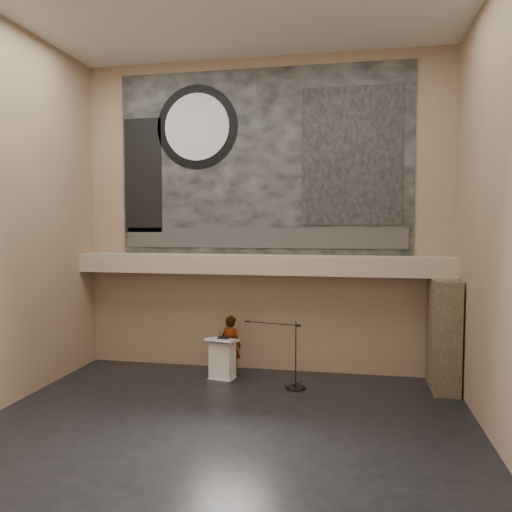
# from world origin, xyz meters

# --- Properties ---
(floor) EXTENTS (10.00, 10.00, 0.00)m
(floor) POSITION_xyz_m (0.00, 0.00, 0.00)
(floor) COLOR black
(floor) RESTS_ON ground
(wall_back) EXTENTS (10.00, 0.02, 8.50)m
(wall_back) POSITION_xyz_m (0.00, 4.00, 4.25)
(wall_back) COLOR #8F745A
(wall_back) RESTS_ON floor
(wall_front) EXTENTS (10.00, 0.02, 8.50)m
(wall_front) POSITION_xyz_m (0.00, -4.00, 4.25)
(wall_front) COLOR #8F745A
(wall_front) RESTS_ON floor
(wall_right) EXTENTS (0.02, 8.00, 8.50)m
(wall_right) POSITION_xyz_m (5.00, 0.00, 4.25)
(wall_right) COLOR #8F745A
(wall_right) RESTS_ON floor
(soffit) EXTENTS (10.00, 0.80, 0.50)m
(soffit) POSITION_xyz_m (0.00, 3.60, 2.95)
(soffit) COLOR tan
(soffit) RESTS_ON wall_back
(sprinkler_left) EXTENTS (0.04, 0.04, 0.06)m
(sprinkler_left) POSITION_xyz_m (-1.60, 3.55, 2.67)
(sprinkler_left) COLOR #B2893D
(sprinkler_left) RESTS_ON soffit
(sprinkler_right) EXTENTS (0.04, 0.04, 0.06)m
(sprinkler_right) POSITION_xyz_m (1.90, 3.55, 2.67)
(sprinkler_right) COLOR #B2893D
(sprinkler_right) RESTS_ON soffit
(banner) EXTENTS (8.00, 0.05, 5.00)m
(banner) POSITION_xyz_m (0.00, 3.97, 5.70)
(banner) COLOR black
(banner) RESTS_ON wall_back
(banner_text_strip) EXTENTS (7.76, 0.02, 0.55)m
(banner_text_strip) POSITION_xyz_m (0.00, 3.93, 3.65)
(banner_text_strip) COLOR #2F2F2F
(banner_text_strip) RESTS_ON banner
(banner_clock_rim) EXTENTS (2.30, 0.02, 2.30)m
(banner_clock_rim) POSITION_xyz_m (-1.80, 3.93, 6.70)
(banner_clock_rim) COLOR black
(banner_clock_rim) RESTS_ON banner
(banner_clock_face) EXTENTS (1.84, 0.02, 1.84)m
(banner_clock_face) POSITION_xyz_m (-1.80, 3.91, 6.70)
(banner_clock_face) COLOR silver
(banner_clock_face) RESTS_ON banner
(banner_building_print) EXTENTS (2.60, 0.02, 3.60)m
(banner_building_print) POSITION_xyz_m (2.40, 3.93, 5.80)
(banner_building_print) COLOR black
(banner_building_print) RESTS_ON banner
(banner_brick_print) EXTENTS (1.10, 0.02, 3.20)m
(banner_brick_print) POSITION_xyz_m (-3.40, 3.93, 5.40)
(banner_brick_print) COLOR black
(banner_brick_print) RESTS_ON banner
(stone_pier) EXTENTS (0.60, 1.40, 2.70)m
(stone_pier) POSITION_xyz_m (4.65, 3.15, 1.35)
(stone_pier) COLOR #44392A
(stone_pier) RESTS_ON floor
(lectern) EXTENTS (0.84, 0.67, 1.14)m
(lectern) POSITION_xyz_m (-0.80, 2.76, 0.55)
(lectern) COLOR silver
(lectern) RESTS_ON floor
(binder) EXTENTS (0.31, 0.26, 0.04)m
(binder) POSITION_xyz_m (-0.77, 2.77, 1.12)
(binder) COLOR black
(binder) RESTS_ON lectern
(papers) EXTENTS (0.20, 0.27, 0.00)m
(papers) POSITION_xyz_m (-0.90, 2.73, 1.10)
(papers) COLOR white
(papers) RESTS_ON lectern
(speaker_person) EXTENTS (0.68, 0.56, 1.61)m
(speaker_person) POSITION_xyz_m (-0.68, 3.24, 0.80)
(speaker_person) COLOR silver
(speaker_person) RESTS_ON floor
(mic_stand) EXTENTS (1.60, 0.54, 1.65)m
(mic_stand) POSITION_xyz_m (1.07, 2.53, 0.26)
(mic_stand) COLOR black
(mic_stand) RESTS_ON floor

